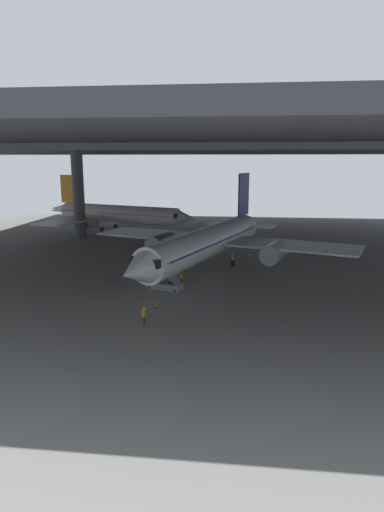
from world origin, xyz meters
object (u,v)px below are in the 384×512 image
(airplane_main, at_px, (209,242))
(crew_worker_by_stairs, at_px, (181,278))
(traffic_cone_orange, at_px, (155,304))
(baggage_tug, at_px, (185,249))
(boarding_stairs, at_px, (164,282))
(airplane_distant, at_px, (116,214))
(crew_worker_near_nose, at_px, (144,315))

(airplane_main, height_order, crew_worker_by_stairs, airplane_main)
(crew_worker_by_stairs, relative_size, traffic_cone_orange, 2.63)
(baggage_tug, bearing_deg, airplane_main, -65.37)
(boarding_stairs, distance_m, airplane_distant, 42.01)
(traffic_cone_orange, bearing_deg, airplane_distant, 110.35)
(traffic_cone_orange, distance_m, baggage_tug, 25.28)
(boarding_stairs, distance_m, crew_worker_near_nose, 10.91)
(airplane_distant, bearing_deg, airplane_main, -54.85)
(crew_worker_near_nose, height_order, baggage_tug, crew_worker_near_nose)
(airplane_main, relative_size, traffic_cone_orange, 60.95)
(boarding_stairs, relative_size, crew_worker_by_stairs, 2.99)
(airplane_distant, xyz_separation_m, baggage_tug, (16.07, -19.54, -2.78))
(crew_worker_by_stairs, bearing_deg, airplane_main, 73.66)
(airplane_main, xyz_separation_m, baggage_tug, (-4.32, 9.43, -2.97))
(airplane_main, height_order, baggage_tug, airplane_main)
(airplane_distant, bearing_deg, crew_worker_by_stairs, -64.07)
(airplane_distant, bearing_deg, crew_worker_near_nose, -71.50)
(boarding_stairs, xyz_separation_m, traffic_cone_orange, (0.25, -6.20, -0.44))
(baggage_tug, bearing_deg, crew_worker_near_nose, -89.06)
(crew_worker_near_nose, xyz_separation_m, baggage_tug, (-0.49, 29.97, -0.36))
(crew_worker_by_stairs, relative_size, airplane_distant, 0.05)
(crew_worker_by_stairs, xyz_separation_m, baggage_tug, (-1.95, 17.53, -0.37))
(crew_worker_by_stairs, bearing_deg, baggage_tug, 96.36)
(boarding_stairs, height_order, crew_worker_by_stairs, boarding_stairs)
(airplane_distant, height_order, baggage_tug, airplane_distant)
(crew_worker_near_nose, relative_size, baggage_tug, 0.70)
(traffic_cone_orange, relative_size, baggage_tug, 0.27)
(baggage_tug, bearing_deg, boarding_stairs, -89.08)
(airplane_main, bearing_deg, crew_worker_by_stairs, -106.34)
(crew_worker_near_nose, distance_m, airplane_distant, 52.26)
(traffic_cone_orange, bearing_deg, crew_worker_near_nose, -90.76)
(airplane_main, relative_size, baggage_tug, 16.18)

